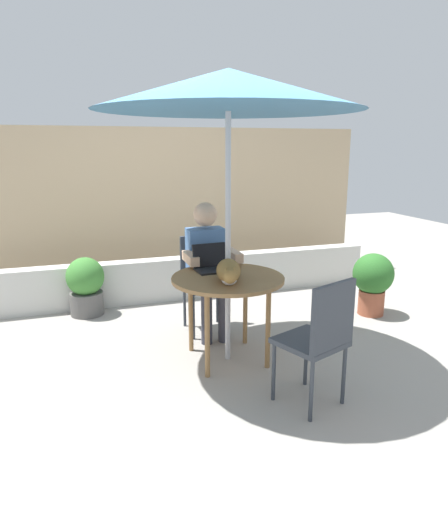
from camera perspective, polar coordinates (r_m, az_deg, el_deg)
ground_plane at (r=4.02m, az=0.46°, el=-12.45°), size 14.00×14.00×0.00m
fence_back at (r=6.01m, az=-7.06°, el=6.00°), size 5.27×0.08×1.98m
planter_wall_low at (r=5.46m, az=-5.31°, el=-2.68°), size 4.74×0.20×0.49m
patio_table at (r=3.78m, az=0.48°, el=-3.56°), size 0.92×0.92×0.72m
patio_umbrella at (r=3.64m, az=0.53°, el=19.69°), size 2.02×2.02×2.31m
chair_occupied at (r=4.49m, az=-2.57°, el=-2.31°), size 0.40×0.40×0.91m
chair_empty at (r=3.18m, az=11.75°, el=-9.30°), size 0.52×0.52×0.91m
person_seated at (r=4.30m, az=-2.02°, el=-0.69°), size 0.48×0.48×1.25m
laptop at (r=3.97m, az=-1.51°, el=-0.78°), size 0.32×0.27×0.21m
cat at (r=3.59m, az=0.59°, el=-1.94°), size 0.30×0.63×0.17m
potted_plant_near_fence at (r=5.10m, az=-16.62°, el=-3.44°), size 0.39×0.39×0.62m
potted_plant_by_chair at (r=5.12m, az=17.80°, el=-2.75°), size 0.42×0.42×0.66m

